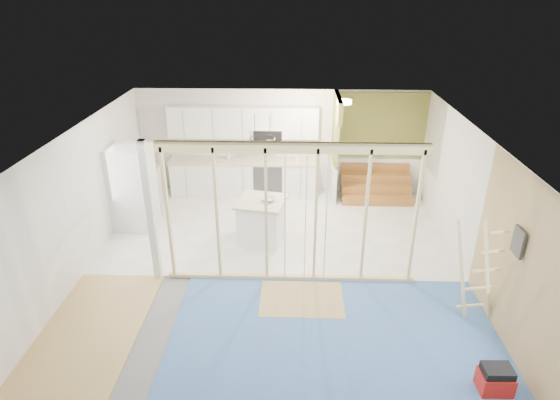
{
  "coord_description": "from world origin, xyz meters",
  "views": [
    {
      "loc": [
        0.35,
        -7.06,
        4.87
      ],
      "look_at": [
        0.09,
        0.6,
        1.3
      ],
      "focal_mm": 30.0,
      "sensor_mm": 36.0,
      "label": 1
    }
  ],
  "objects_px": {
    "fridge": "(133,188)",
    "toolbox": "(495,380)",
    "island": "(262,221)",
    "ladder": "(478,271)"
  },
  "relations": [
    {
      "from": "fridge",
      "to": "toolbox",
      "type": "bearing_deg",
      "value": -30.04
    },
    {
      "from": "fridge",
      "to": "island",
      "type": "bearing_deg",
      "value": -4.79
    },
    {
      "from": "fridge",
      "to": "ladder",
      "type": "xyz_separation_m",
      "value": [
        6.23,
        -2.89,
        -0.02
      ]
    },
    {
      "from": "island",
      "to": "toolbox",
      "type": "height_order",
      "value": "island"
    },
    {
      "from": "island",
      "to": "ladder",
      "type": "height_order",
      "value": "ladder"
    },
    {
      "from": "island",
      "to": "toolbox",
      "type": "distance_m",
      "value": 5.09
    },
    {
      "from": "fridge",
      "to": "toolbox",
      "type": "relative_size",
      "value": 4.33
    },
    {
      "from": "fridge",
      "to": "island",
      "type": "relative_size",
      "value": 1.69
    },
    {
      "from": "island",
      "to": "ladder",
      "type": "relative_size",
      "value": 0.62
    },
    {
      "from": "fridge",
      "to": "ladder",
      "type": "distance_m",
      "value": 6.86
    }
  ]
}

